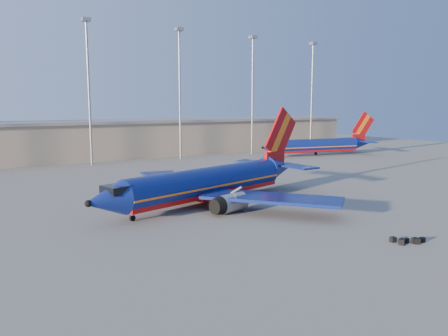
{
  "coord_description": "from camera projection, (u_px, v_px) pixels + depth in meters",
  "views": [
    {
      "loc": [
        -30.03,
        -41.42,
        11.89
      ],
      "look_at": [
        -0.01,
        4.87,
        4.0
      ],
      "focal_mm": 35.0,
      "sensor_mm": 36.0,
      "label": 1
    }
  ],
  "objects": [
    {
      "name": "ground",
      "position": [
        246.0,
        206.0,
        52.26
      ],
      "size": [
        220.0,
        220.0,
        0.0
      ],
      "primitive_type": "plane",
      "color": "slate",
      "rests_on": "ground"
    },
    {
      "name": "terminal_building",
      "position": [
        139.0,
        137.0,
        105.2
      ],
      "size": [
        122.0,
        16.0,
        8.5
      ],
      "color": "#9C8B6B",
      "rests_on": "ground"
    },
    {
      "name": "light_mast_row",
      "position": [
        137.0,
        78.0,
        90.67
      ],
      "size": [
        101.6,
        1.6,
        28.65
      ],
      "color": "gray",
      "rests_on": "ground"
    },
    {
      "name": "aircraft_main",
      "position": [
        212.0,
        183.0,
        53.48
      ],
      "size": [
        34.15,
        32.44,
        11.76
      ],
      "rotation": [
        0.0,
        0.0,
        0.24
      ],
      "color": "navy",
      "rests_on": "ground"
    },
    {
      "name": "aircraft_second",
      "position": [
        319.0,
        145.0,
        105.04
      ],
      "size": [
        30.75,
        13.42,
        10.54
      ],
      "rotation": [
        0.0,
        0.0,
        -0.21
      ],
      "color": "navy",
      "rests_on": "ground"
    },
    {
      "name": "luggage_pile",
      "position": [
        407.0,
        241.0,
        37.95
      ],
      "size": [
        2.7,
        2.0,
        0.52
      ],
      "color": "black",
      "rests_on": "ground"
    }
  ]
}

